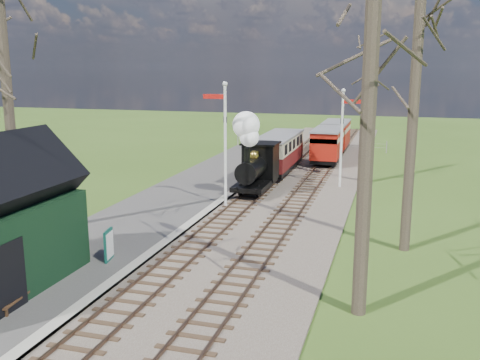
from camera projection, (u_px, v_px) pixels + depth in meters
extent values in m
ellipsoid|color=#385B23|center=(160.00, 219.00, 77.70)|extent=(57.60, 36.00, 16.20)
ellipsoid|color=#385B23|center=(409.00, 252.00, 73.47)|extent=(70.40, 44.00, 19.80)
ellipsoid|color=#385B23|center=(288.00, 220.00, 82.76)|extent=(64.00, 40.00, 18.00)
cube|color=brown|center=(289.00, 184.00, 31.72)|extent=(8.00, 60.00, 0.10)
cube|color=brown|center=(259.00, 181.00, 32.20)|extent=(0.07, 60.00, 0.12)
cube|color=brown|center=(275.00, 182.00, 31.92)|extent=(0.07, 60.00, 0.12)
cube|color=#38281C|center=(267.00, 182.00, 32.07)|extent=(1.60, 60.00, 0.09)
cube|color=brown|center=(302.00, 184.00, 31.48)|extent=(0.07, 60.00, 0.12)
cube|color=brown|center=(319.00, 185.00, 31.21)|extent=(0.07, 60.00, 0.12)
cube|color=#38281C|center=(310.00, 185.00, 31.36)|extent=(1.60, 60.00, 0.09)
cube|color=#474442|center=(157.00, 212.00, 25.52)|extent=(5.00, 44.00, 0.20)
cube|color=#B2AD9E|center=(202.00, 216.00, 24.89)|extent=(0.40, 44.00, 0.21)
cube|color=black|center=(10.00, 277.00, 14.76)|extent=(0.06, 1.20, 2.00)
cylinder|color=silver|center=(225.00, 148.00, 26.02)|extent=(0.14, 0.14, 6.00)
sphere|color=silver|center=(225.00, 84.00, 25.38)|extent=(0.24, 0.24, 0.24)
cube|color=#B7140F|center=(214.00, 96.00, 25.65)|extent=(1.10, 0.08, 0.22)
cube|color=black|center=(225.00, 120.00, 25.73)|extent=(0.18, 0.06, 0.30)
cylinder|color=silver|center=(341.00, 141.00, 30.34)|extent=(0.14, 0.14, 5.50)
sphere|color=silver|center=(343.00, 91.00, 29.74)|extent=(0.24, 0.24, 0.24)
cube|color=#B7140F|center=(353.00, 102.00, 29.72)|extent=(1.10, 0.08, 0.22)
cube|color=black|center=(342.00, 121.00, 30.10)|extent=(0.18, 0.06, 0.30)
cylinder|color=#382D23|center=(8.00, 104.00, 20.74)|extent=(0.41, 0.41, 11.00)
cylinder|color=#382D23|center=(369.00, 102.00, 14.04)|extent=(0.42, 0.42, 12.00)
cylinder|color=#382D23|center=(413.00, 120.00, 19.52)|extent=(0.40, 0.40, 10.00)
cylinder|color=#382D23|center=(367.00, 108.00, 31.52)|extent=(0.39, 0.39, 9.00)
cube|color=slate|center=(309.00, 141.00, 44.99)|extent=(12.60, 0.02, 0.01)
cube|color=slate|center=(309.00, 145.00, 45.06)|extent=(12.60, 0.02, 0.02)
cylinder|color=slate|center=(309.00, 144.00, 45.05)|extent=(0.08, 0.08, 1.00)
cube|color=black|center=(255.00, 183.00, 29.23)|extent=(1.70, 4.00, 0.25)
cylinder|color=black|center=(252.00, 169.00, 28.48)|extent=(1.10, 2.60, 1.10)
cube|color=black|center=(261.00, 162.00, 30.15)|extent=(1.80, 1.60, 2.00)
cylinder|color=black|center=(247.00, 155.00, 27.36)|extent=(0.28, 0.28, 0.80)
sphere|color=gold|center=(254.00, 155.00, 28.62)|extent=(0.52, 0.52, 0.52)
sphere|color=white|center=(249.00, 137.00, 27.13)|extent=(1.00, 1.00, 1.00)
sphere|color=white|center=(246.00, 125.00, 27.16)|extent=(1.40, 1.40, 1.40)
cylinder|color=black|center=(240.00, 190.00, 28.27)|extent=(0.10, 0.64, 0.64)
cylinder|color=black|center=(258.00, 191.00, 28.00)|extent=(0.10, 0.64, 0.64)
cube|color=black|center=(278.00, 166.00, 34.89)|extent=(1.90, 6.99, 0.30)
cube|color=#5A1414|center=(279.00, 157.00, 34.76)|extent=(2.00, 6.99, 0.90)
cube|color=#C5BB95|center=(279.00, 143.00, 34.57)|extent=(2.00, 6.99, 0.90)
cube|color=slate|center=(279.00, 136.00, 34.47)|extent=(2.10, 7.19, 0.12)
cube|color=black|center=(327.00, 157.00, 38.39)|extent=(1.78, 4.68, 0.28)
cube|color=maroon|center=(327.00, 149.00, 38.27)|extent=(1.87, 4.68, 0.84)
cube|color=#C5BB95|center=(328.00, 138.00, 38.10)|extent=(1.87, 4.68, 0.84)
cube|color=slate|center=(328.00, 131.00, 38.00)|extent=(1.97, 4.87, 0.11)
cube|color=black|center=(336.00, 146.00, 43.55)|extent=(1.78, 4.68, 0.28)
cube|color=maroon|center=(336.00, 140.00, 43.44)|extent=(1.87, 4.68, 0.84)
cube|color=#C5BB95|center=(336.00, 129.00, 43.26)|extent=(1.87, 4.68, 0.84)
cube|color=slate|center=(336.00, 124.00, 43.16)|extent=(1.97, 4.87, 0.11)
cube|color=#104E40|center=(109.00, 245.00, 18.79)|extent=(0.22, 0.76, 1.12)
cube|color=silver|center=(110.00, 245.00, 18.79)|extent=(0.14, 0.65, 0.91)
cube|color=#442A18|center=(14.00, 297.00, 15.24)|extent=(0.63, 1.58, 0.07)
cube|color=#442A18|center=(7.00, 287.00, 15.21)|extent=(0.25, 1.53, 0.66)
cube|color=#442A18|center=(3.00, 313.00, 14.60)|extent=(0.07, 0.07, 0.22)
cube|color=#442A18|center=(25.00, 292.00, 15.93)|extent=(0.07, 0.07, 0.22)
imported|color=black|center=(17.00, 276.00, 15.73)|extent=(0.39, 0.53, 1.34)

